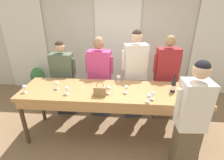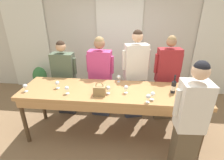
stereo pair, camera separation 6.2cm
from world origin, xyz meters
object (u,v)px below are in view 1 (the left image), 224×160
at_px(wine_glass_back_mid, 195,90).
at_px(wine_glass_front_mid, 187,80).
at_px(wine_glass_near_host, 24,87).
at_px(guest_striped_shirt, 165,79).
at_px(guest_pink_top, 100,78).
at_px(host_pouring, 190,122).
at_px(guest_cream_sweater, 135,75).
at_px(wine_glass_center_mid, 118,77).
at_px(guest_olive_jacket, 64,79).
at_px(wine_glass_back_left, 126,88).
at_px(wine_glass_front_left, 67,89).
at_px(wine_bottle, 173,86).
at_px(wine_glass_center_left, 149,96).
at_px(tasting_bar, 112,95).
at_px(handbag, 100,90).
at_px(wine_glass_back_right, 153,94).
at_px(wine_glass_center_right, 57,84).
at_px(potted_plant, 38,78).
at_px(wine_glass_front_right, 109,88).

bearing_deg(wine_glass_back_mid, wine_glass_front_mid, 90.29).
bearing_deg(wine_glass_near_host, guest_striped_shirt, 19.02).
relative_size(guest_pink_top, host_pouring, 0.99).
distance_m(wine_glass_back_mid, guest_cream_sweater, 1.18).
height_order(guest_cream_sweater, host_pouring, guest_cream_sweater).
height_order(wine_glass_center_mid, guest_olive_jacket, guest_olive_jacket).
xyz_separation_m(wine_glass_back_left, guest_olive_jacket, (-1.33, 0.74, -0.22)).
xyz_separation_m(wine_glass_front_left, wine_glass_center_mid, (0.81, 0.54, 0.00)).
height_order(wine_bottle, wine_glass_center_left, wine_bottle).
bearing_deg(host_pouring, tasting_bar, 147.61).
height_order(handbag, wine_glass_front_left, handbag).
xyz_separation_m(wine_glass_center_left, host_pouring, (0.50, -0.38, -0.15)).
distance_m(wine_glass_back_left, wine_glass_back_right, 0.45).
xyz_separation_m(wine_glass_center_right, host_pouring, (2.03, -0.69, -0.15)).
distance_m(guest_pink_top, guest_striped_shirt, 1.34).
bearing_deg(wine_glass_center_right, wine_glass_front_mid, 8.17).
relative_size(wine_glass_front_left, wine_glass_back_right, 1.00).
xyz_separation_m(wine_glass_front_left, guest_striped_shirt, (1.75, 0.86, -0.14)).
bearing_deg(wine_glass_back_right, host_pouring, -46.93).
bearing_deg(guest_olive_jacket, tasting_bar, -32.29).
xyz_separation_m(wine_glass_center_left, potted_plant, (-2.74, 1.91, -0.64)).
relative_size(wine_glass_front_mid, wine_glass_near_host, 1.00).
height_order(wine_glass_center_left, wine_glass_back_right, same).
bearing_deg(guest_striped_shirt, wine_glass_near_host, -160.98).
distance_m(wine_glass_center_left, host_pouring, 0.65).
distance_m(wine_glass_front_mid, wine_glass_front_right, 1.44).
bearing_deg(potted_plant, wine_glass_front_left, -50.80).
bearing_deg(guest_striped_shirt, wine_glass_back_left, -137.12).
bearing_deg(guest_cream_sweater, guest_pink_top, 180.00).
xyz_separation_m(wine_glass_back_mid, guest_olive_jacket, (-2.42, 0.74, -0.22)).
distance_m(guest_olive_jacket, guest_striped_shirt, 2.12).
bearing_deg(wine_glass_front_right, wine_glass_back_right, -10.37).
bearing_deg(wine_glass_back_left, potted_plant, 145.53).
distance_m(wine_glass_center_mid, host_pouring, 1.45).
xyz_separation_m(wine_glass_back_left, host_pouring, (0.84, -0.64, -0.15)).
height_order(wine_glass_back_right, wine_glass_near_host, same).
xyz_separation_m(wine_glass_back_right, potted_plant, (-2.81, 1.82, -0.64)).
xyz_separation_m(wine_bottle, wine_glass_near_host, (-2.45, -0.20, -0.02)).
bearing_deg(guest_cream_sweater, wine_glass_back_left, -102.93).
bearing_deg(potted_plant, tasting_bar, -36.50).
xyz_separation_m(guest_pink_top, host_pouring, (1.39, -1.37, 0.01)).
bearing_deg(wine_glass_front_right, wine_glass_front_mid, 17.21).
relative_size(guest_cream_sweater, host_pouring, 1.07).
distance_m(wine_glass_front_mid, wine_glass_near_host, 2.81).
xyz_separation_m(wine_glass_near_host, host_pouring, (2.52, -0.52, -0.15)).
bearing_deg(wine_glass_front_left, wine_bottle, 6.85).
relative_size(guest_olive_jacket, host_pouring, 0.94).
bearing_deg(wine_glass_back_right, wine_glass_front_left, 177.74).
height_order(wine_glass_front_left, guest_olive_jacket, guest_olive_jacket).
bearing_deg(wine_glass_back_right, wine_glass_front_right, 169.63).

